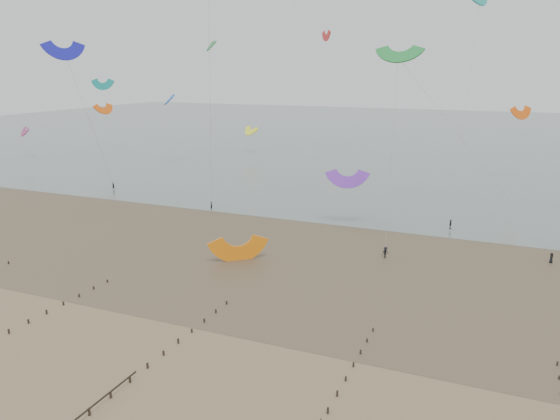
# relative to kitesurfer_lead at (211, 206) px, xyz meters

# --- Properties ---
(ground) EXTENTS (500.00, 500.00, 0.00)m
(ground) POSITION_rel_kitesurfer_lead_xyz_m (20.57, -51.19, -0.83)
(ground) COLOR brown
(ground) RESTS_ON ground
(sea_and_shore) EXTENTS (500.00, 665.00, 0.03)m
(sea_and_shore) POSITION_rel_kitesurfer_lead_xyz_m (16.49, -16.79, -0.82)
(sea_and_shore) COLOR #475654
(sea_and_shore) RESTS_ON ground
(kitesurfer_lead) EXTENTS (0.72, 0.67, 1.66)m
(kitesurfer_lead) POSITION_rel_kitesurfer_lead_xyz_m (0.00, 0.00, 0.00)
(kitesurfer_lead) COLOR black
(kitesurfer_lead) RESTS_ON ground
(kitesurfers) EXTENTS (121.78, 23.63, 1.74)m
(kitesurfers) POSITION_rel_kitesurfer_lead_xyz_m (55.45, -2.53, -0.00)
(kitesurfers) COLOR black
(kitesurfers) RESTS_ON ground
(grounded_kite) EXTENTS (9.59, 9.35, 4.16)m
(grounded_kite) POSITION_rel_kitesurfer_lead_xyz_m (18.78, -24.67, -0.83)
(grounded_kite) COLOR orange
(grounded_kite) RESTS_ON ground
(kites_airborne) EXTENTS (257.67, 129.61, 38.25)m
(kites_airborne) POSITION_rel_kitesurfer_lead_xyz_m (15.79, 36.85, 19.31)
(kites_airborne) COLOR red
(kites_airborne) RESTS_ON ground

